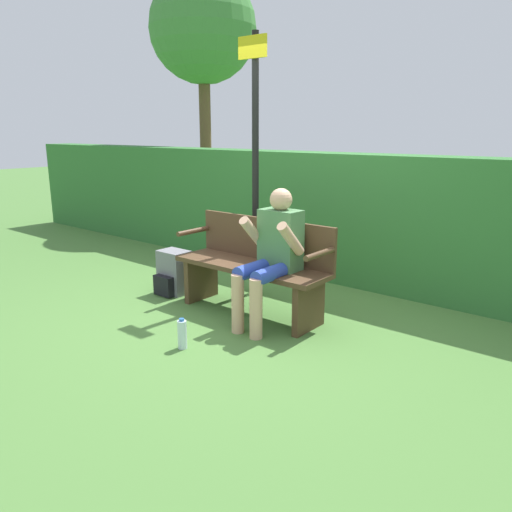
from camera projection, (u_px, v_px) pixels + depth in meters
ground_plane at (251, 313)px, 4.80m from camera, size 40.00×40.00×0.00m
hedge_back at (337, 217)px, 5.80m from camera, size 12.00×0.49×1.46m
park_bench at (255, 265)px, 4.73m from camera, size 1.57×0.47×0.90m
person_seated at (272, 251)px, 4.39m from camera, size 0.50×0.64×1.22m
backpack at (173, 273)px, 5.34m from camera, size 0.32×0.32×0.47m
water_bottle at (182, 334)px, 4.00m from camera, size 0.07×0.07×0.26m
signpost at (255, 156)px, 5.05m from camera, size 0.34×0.09×2.64m
tree at (203, 30)px, 8.73m from camera, size 1.89×1.89×4.38m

